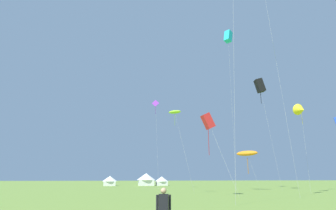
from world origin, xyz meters
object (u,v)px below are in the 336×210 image
kite_red_box (208,121)px  festival_tent_left (162,181)px  kite_lime_parafoil (175,112)px  festival_tent_center (110,180)px  festival_tent_right (146,179)px  kite_black_box (260,86)px  kite_purple_diamond (156,106)px  kite_cyan_box (228,37)px  kite_yellow_delta (301,110)px  kite_orange_parafoil (247,153)px

kite_red_box → festival_tent_left: 45.18m
kite_lime_parafoil → festival_tent_center: kite_lime_parafoil is taller
kite_red_box → festival_tent_right: 45.22m
festival_tent_left → kite_red_box: bearing=-91.2°
kite_lime_parafoil → kite_black_box: size_ratio=0.58×
kite_purple_diamond → kite_lime_parafoil: kite_purple_diamond is taller
kite_red_box → kite_black_box: size_ratio=0.50×
kite_cyan_box → kite_lime_parafoil: bearing=-142.7°
kite_yellow_delta → kite_red_box: 16.77m
festival_tent_center → festival_tent_right: festival_tent_right is taller
kite_cyan_box → kite_black_box: size_ratio=1.60×
kite_yellow_delta → kite_red_box: kite_yellow_delta is taller
kite_red_box → festival_tent_right: kite_red_box is taller
kite_yellow_delta → kite_cyan_box: size_ratio=0.41×
kite_lime_parafoil → festival_tent_left: (3.85, 38.34, -10.02)m
festival_tent_right → kite_red_box: bearing=-85.7°
kite_purple_diamond → kite_red_box: (3.61, -23.71, -7.92)m
kite_purple_diamond → festival_tent_center: kite_purple_diamond is taller
kite_orange_parafoil → kite_cyan_box: bearing=128.5°
kite_purple_diamond → kite_black_box: size_ratio=0.91×
kite_yellow_delta → kite_lime_parafoil: bearing=173.4°
kite_yellow_delta → festival_tent_right: kite_yellow_delta is taller
kite_orange_parafoil → kite_black_box: 12.72m
kite_black_box → festival_tent_right: kite_black_box is taller
kite_lime_parafoil → festival_tent_right: (-0.41, 38.34, -9.55)m
festival_tent_left → kite_black_box: bearing=-67.0°
kite_purple_diamond → festival_tent_left: bearing=77.8°
festival_tent_center → festival_tent_left: festival_tent_center is taller
kite_cyan_box → kite_red_box: kite_cyan_box is taller
kite_yellow_delta → kite_orange_parafoil: 12.78m
kite_lime_parafoil → kite_black_box: 19.91m
festival_tent_right → kite_lime_parafoil: bearing=-89.4°
kite_lime_parafoil → kite_red_box: (2.94, -6.20, -2.50)m
kite_cyan_box → festival_tent_center: bearing=130.0°
kite_orange_parafoil → festival_tent_left: size_ratio=1.89×
kite_cyan_box → kite_yellow_delta: bearing=-66.5°
kite_orange_parafoil → kite_cyan_box: size_ratio=0.22×
kite_orange_parafoil → festival_tent_center: size_ratio=1.79×
kite_red_box → kite_black_box: bearing=41.0°
kite_red_box → festival_tent_center: size_ratio=2.56×
kite_lime_parafoil → kite_purple_diamond: bearing=92.2°
kite_orange_parafoil → kite_purple_diamond: bearing=150.0°
kite_yellow_delta → festival_tent_right: (-19.34, 40.54, -10.18)m
kite_purple_diamond → festival_tent_center: size_ratio=4.69×
kite_orange_parafoil → festival_tent_right: size_ratio=1.39×
kite_lime_parafoil → kite_red_box: size_ratio=1.18×
kite_yellow_delta → kite_purple_diamond: (-19.58, 19.71, 4.77)m
kite_orange_parafoil → kite_black_box: kite_black_box is taller
kite_yellow_delta → festival_tent_right: 46.06m
kite_yellow_delta → kite_black_box: (-1.52, 8.56, 6.62)m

